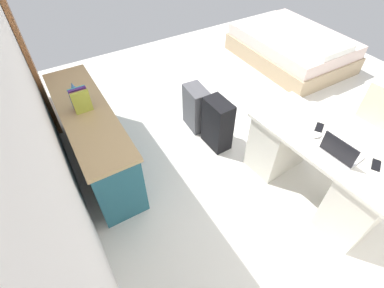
{
  "coord_description": "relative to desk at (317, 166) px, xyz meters",
  "views": [
    {
      "loc": [
        -2.05,
        2.32,
        2.58
      ],
      "look_at": [
        -0.36,
        1.32,
        0.6
      ],
      "focal_mm": 26.83,
      "sensor_mm": 36.0,
      "label": 1
    }
  ],
  "objects": [
    {
      "name": "suitcase_spare_grey",
      "position": [
        1.53,
        0.48,
        -0.1
      ],
      "size": [
        0.37,
        0.24,
        0.58
      ],
      "primitive_type": "cube",
      "rotation": [
        0.0,
        0.0,
        -0.06
      ],
      "color": "#4C4C51",
      "rests_on": "ground_plane"
    },
    {
      "name": "cell_phone_by_mouse",
      "position": [
        0.17,
        -0.06,
        0.36
      ],
      "size": [
        0.13,
        0.15,
        0.01
      ],
      "primitive_type": "cube",
      "rotation": [
        0.0,
        0.0,
        0.53
      ],
      "color": "black",
      "rests_on": "desk"
    },
    {
      "name": "book_row",
      "position": [
        1.56,
        1.8,
        0.51
      ],
      "size": [
        0.15,
        0.17,
        0.24
      ],
      "color": "#A2AA38",
      "rests_on": "credenza"
    },
    {
      "name": "suitcase_black",
      "position": [
        1.1,
        0.45,
        -0.07
      ],
      "size": [
        0.37,
        0.23,
        0.64
      ],
      "primitive_type": "cube",
      "rotation": [
        0.0,
        0.0,
        0.03
      ],
      "color": "black",
      "rests_on": "ground_plane"
    },
    {
      "name": "figurine_small",
      "position": [
        1.91,
        1.8,
        0.45
      ],
      "size": [
        0.08,
        0.08,
        0.11
      ],
      "primitive_type": "cone",
      "color": "#4C7FBF",
      "rests_on": "credenza"
    },
    {
      "name": "credenza",
      "position": [
        1.53,
        1.79,
        0.0
      ],
      "size": [
        1.8,
        0.48,
        0.78
      ],
      "color": "#235B6B",
      "rests_on": "ground_plane"
    },
    {
      "name": "wall_back",
      "position": [
        1.09,
        2.18,
        1.01
      ],
      "size": [
        4.39,
        0.1,
        2.79
      ],
      "primitive_type": "cube",
      "color": "white",
      "rests_on": "ground_plane"
    },
    {
      "name": "office_chair",
      "position": [
        0.03,
        -0.77,
        0.03
      ],
      "size": [
        0.52,
        0.52,
        0.94
      ],
      "color": "black",
      "rests_on": "ground_plane"
    },
    {
      "name": "laptop",
      "position": [
        -0.17,
        0.07,
        0.4
      ],
      "size": [
        0.33,
        0.24,
        0.21
      ],
      "color": "#B7B7BC",
      "rests_on": "desk"
    },
    {
      "name": "computer_mouse",
      "position": [
        0.1,
        0.05,
        0.37
      ],
      "size": [
        0.07,
        0.1,
        0.03
      ],
      "primitive_type": "ellipsoid",
      "rotation": [
        0.0,
        0.0,
        0.08
      ],
      "color": "white",
      "rests_on": "desk"
    },
    {
      "name": "ground_plane",
      "position": [
        1.09,
        -0.29,
        -0.39
      ],
      "size": [
        5.94,
        5.94,
        0.0
      ],
      "primitive_type": "plane",
      "color": "silver"
    },
    {
      "name": "door_wooden",
      "position": [
        2.74,
        2.1,
        0.63
      ],
      "size": [
        0.88,
        0.05,
        2.04
      ],
      "primitive_type": "cube",
      "color": "brown",
      "rests_on": "ground_plane"
    },
    {
      "name": "cell_phone_near_laptop",
      "position": [
        -0.4,
        -0.1,
        0.36
      ],
      "size": [
        0.12,
        0.15,
        0.01
      ],
      "primitive_type": "cube",
      "rotation": [
        0.0,
        0.0,
        0.51
      ],
      "color": "black",
      "rests_on": "desk"
    },
    {
      "name": "bed",
      "position": [
        2.16,
        -1.84,
        -0.15
      ],
      "size": [
        1.9,
        1.4,
        0.58
      ],
      "color": "tan",
      "rests_on": "ground_plane"
    },
    {
      "name": "desk",
      "position": [
        0.0,
        0.0,
        0.0
      ],
      "size": [
        1.49,
        0.77,
        0.75
      ],
      "color": "silver",
      "rests_on": "ground_plane"
    }
  ]
}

